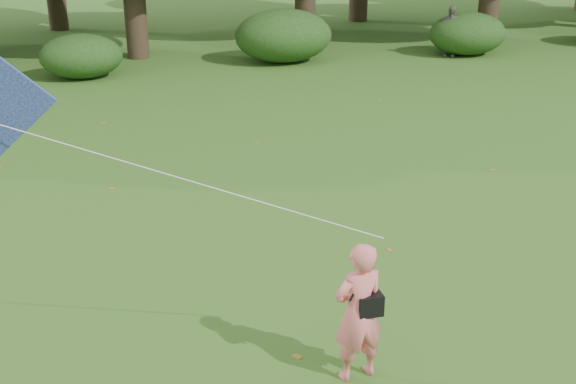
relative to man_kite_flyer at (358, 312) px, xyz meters
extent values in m
plane|color=#265114|center=(0.88, 0.38, -0.89)|extent=(100.00, 100.00, 0.00)
imported|color=#F07074|center=(0.00, 0.00, 0.00)|extent=(0.71, 0.53, 1.77)
imported|color=#65605A|center=(10.08, 17.62, 0.05)|extent=(1.19, 0.90, 1.87)
cube|color=black|center=(0.12, -0.03, 0.11)|extent=(0.30, 0.20, 0.26)
cylinder|color=black|center=(0.00, -0.04, 0.45)|extent=(0.33, 0.14, 0.47)
cylinder|color=white|center=(-2.03, 0.33, 1.78)|extent=(4.56, 0.76, 1.69)
cylinder|color=#3A2D1E|center=(-1.12, 20.38, 0.69)|extent=(0.80, 0.80, 3.15)
cylinder|color=#3A2D1E|center=(12.88, 19.88, 0.83)|extent=(0.83, 0.83, 3.43)
ellipsoid|color=#264919|center=(-3.12, 17.48, -0.17)|extent=(2.66, 2.09, 1.42)
ellipsoid|color=#264919|center=(3.88, 18.28, 0.05)|extent=(3.50, 2.75, 1.88)
ellipsoid|color=#264919|center=(10.88, 17.78, -0.10)|extent=(2.94, 2.31, 1.58)
cube|color=olive|center=(0.86, 9.25, -0.88)|extent=(0.14, 0.11, 0.01)
cube|color=olive|center=(-2.61, 7.09, -0.88)|extent=(0.13, 0.10, 0.01)
cube|color=olive|center=(-0.58, 0.56, -0.88)|extent=(0.13, 0.14, 0.01)
cube|color=olive|center=(1.71, 3.08, -0.88)|extent=(0.09, 0.12, 0.01)
cube|color=olive|center=(-2.64, 11.92, -0.88)|extent=(0.13, 0.10, 0.01)
cube|color=olive|center=(5.21, 12.21, -0.88)|extent=(0.12, 0.14, 0.01)
cube|color=olive|center=(5.33, 6.10, -0.88)|extent=(0.14, 0.11, 0.01)
camera|label=1|loc=(-2.68, -6.81, 4.42)|focal=45.00mm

